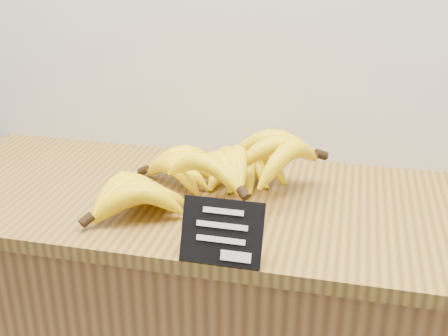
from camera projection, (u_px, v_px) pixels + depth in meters
counter_top at (229, 203)px, 1.23m from camera, size 1.40×0.54×0.03m
chalkboard_sign at (222, 232)px, 0.98m from camera, size 0.15×0.05×0.11m
banana_pile at (215, 170)px, 1.22m from camera, size 0.52×0.42×0.13m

